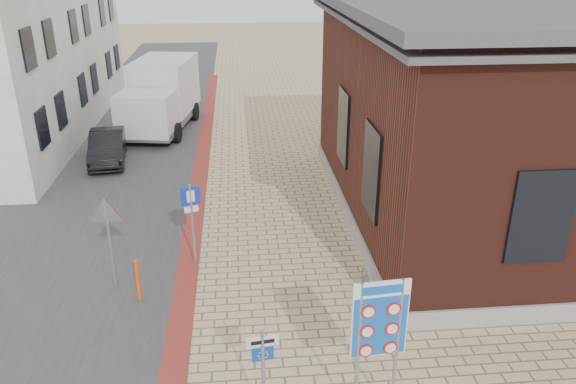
{
  "coord_description": "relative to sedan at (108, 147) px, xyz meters",
  "views": [
    {
      "loc": [
        -0.48,
        -9.36,
        8.14
      ],
      "look_at": [
        0.79,
        4.22,
        2.2
      ],
      "focal_mm": 35.0,
      "sensor_mm": 36.0,
      "label": 1
    }
  ],
  "objects": [
    {
      "name": "ground",
      "position": [
        5.84,
        -13.16,
        -0.64
      ],
      "size": [
        120.0,
        120.0,
        0.0
      ],
      "primitive_type": "plane",
      "color": "tan",
      "rests_on": "ground"
    },
    {
      "name": "road_strip",
      "position": [
        0.34,
        1.84,
        -0.63
      ],
      "size": [
        7.0,
        60.0,
        0.02
      ],
      "primitive_type": "cube",
      "color": "#38383A",
      "rests_on": "ground"
    },
    {
      "name": "curb_strip",
      "position": [
        3.84,
        -3.16,
        -0.62
      ],
      "size": [
        0.6,
        40.0,
        0.02
      ],
      "primitive_type": "cube",
      "color": "maroon",
      "rests_on": "ground"
    },
    {
      "name": "brick_building",
      "position": [
        14.83,
        -6.17,
        2.85
      ],
      "size": [
        13.0,
        13.0,
        6.8
      ],
      "color": "gray",
      "rests_on": "ground"
    },
    {
      "name": "townhouse_mid",
      "position": [
        -5.15,
        4.84,
        3.93
      ],
      "size": [
        7.4,
        6.4,
        9.1
      ],
      "color": "beige",
      "rests_on": "ground"
    },
    {
      "name": "townhouse_far",
      "position": [
        -5.15,
        10.84,
        3.53
      ],
      "size": [
        7.4,
        6.4,
        8.3
      ],
      "color": "beige",
      "rests_on": "ground"
    },
    {
      "name": "bike_rack",
      "position": [
        8.49,
        -10.96,
        -0.37
      ],
      "size": [
        0.08,
        1.8,
        0.6
      ],
      "color": "slate",
      "rests_on": "ground"
    },
    {
      "name": "sedan",
      "position": [
        0.0,
        0.0,
        0.0
      ],
      "size": [
        1.84,
        4.0,
        1.27
      ],
      "primitive_type": "imported",
      "rotation": [
        0.0,
        0.0,
        0.13
      ],
      "color": "black",
      "rests_on": "ground"
    },
    {
      "name": "box_truck",
      "position": [
        1.76,
        4.38,
        1.04
      ],
      "size": [
        3.43,
        6.52,
        3.25
      ],
      "rotation": [
        0.0,
        0.0,
        -0.16
      ],
      "color": "slate",
      "rests_on": "ground"
    },
    {
      "name": "border_sign",
      "position": [
        7.7,
        -14.66,
        1.53
      ],
      "size": [
        1.02,
        0.14,
        3.0
      ],
      "rotation": [
        0.0,
        0.0,
        0.09
      ],
      "color": "gray",
      "rests_on": "ground"
    },
    {
      "name": "essen_sign",
      "position": [
        5.65,
        -14.66,
        0.75
      ],
      "size": [
        0.58,
        0.12,
        2.13
      ],
      "rotation": [
        0.0,
        0.0,
        0.14
      ],
      "color": "gray",
      "rests_on": "ground"
    },
    {
      "name": "parking_sign",
      "position": [
        4.04,
        -8.66,
        0.99
      ],
      "size": [
        0.51,
        0.2,
        2.4
      ],
      "rotation": [
        0.0,
        0.0,
        0.32
      ],
      "color": "gray",
      "rests_on": "ground"
    },
    {
      "name": "yield_sign",
      "position": [
        2.04,
        -9.66,
        1.29
      ],
      "size": [
        0.9,
        0.11,
        2.52
      ],
      "rotation": [
        0.0,
        0.0,
        0.06
      ],
      "color": "gray",
      "rests_on": "ground"
    },
    {
      "name": "bollard",
      "position": [
        2.76,
        -10.36,
        -0.06
      ],
      "size": [
        0.12,
        0.12,
        1.15
      ],
      "primitive_type": "cylinder",
      "rotation": [
        0.0,
        0.0,
        0.12
      ],
      "color": "#F54C0C",
      "rests_on": "ground"
    }
  ]
}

